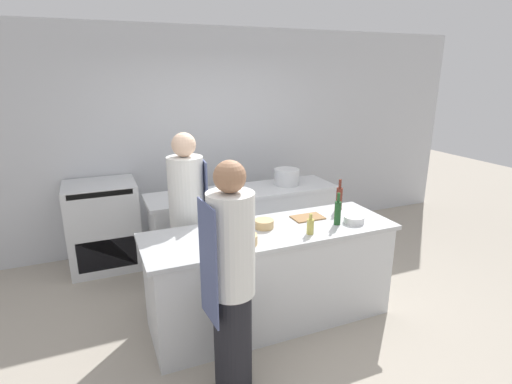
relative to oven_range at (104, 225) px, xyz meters
The scene contains 19 objects.
ground_plane 2.27m from the oven_range, 52.10° to the right, with size 16.00×16.00×0.00m, color #A89E8E.
wall_back 1.67m from the oven_range, 15.67° to the left, with size 8.00×0.06×2.80m.
prep_counter 2.22m from the oven_range, 52.10° to the right, with size 2.28×0.76×0.91m.
pass_counter 1.66m from the oven_range, 18.18° to the right, with size 2.27×0.64×0.91m.
oven_range is the anchor object (origin of this frame).
chef_at_prep_near 2.56m from the oven_range, 72.90° to the right, with size 0.34×0.33×1.73m.
chef_at_stove 1.40m from the oven_range, 55.80° to the right, with size 0.36×0.35×1.72m.
bottle_olive_oil 2.00m from the oven_range, 56.01° to the right, with size 0.07×0.07×0.23m.
bottle_vinegar 2.03m from the oven_range, 59.70° to the right, with size 0.08×0.08×0.27m.
bottle_wine 2.60m from the oven_range, 50.35° to the right, with size 0.06×0.06×0.18m.
bottle_cooking_oil 2.76m from the oven_range, 43.48° to the right, with size 0.06×0.06×0.30m.
bottle_sauce 2.74m from the oven_range, 34.68° to the right, with size 0.06×0.06×0.32m.
bottle_water 1.95m from the oven_range, 58.08° to the right, with size 0.07×0.07×0.19m.
bowl_mixing_large 2.18m from the oven_range, 51.99° to the right, with size 0.17×0.17×0.08m.
bowl_prep_small 2.89m from the oven_range, 41.45° to the right, with size 0.19×0.19×0.06m.
bowl_ceramic_blue 2.23m from the oven_range, 62.42° to the right, with size 0.25×0.25×0.08m.
cup 1.87m from the oven_range, 62.39° to the right, with size 0.07×0.07×0.10m.
cutting_board 2.46m from the oven_range, 41.97° to the right, with size 0.30×0.19×0.01m.
stockpot 2.26m from the oven_range, 12.83° to the right, with size 0.31×0.31×0.20m.
Camera 1 is at (-1.40, -2.98, 2.26)m, focal length 28.00 mm.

